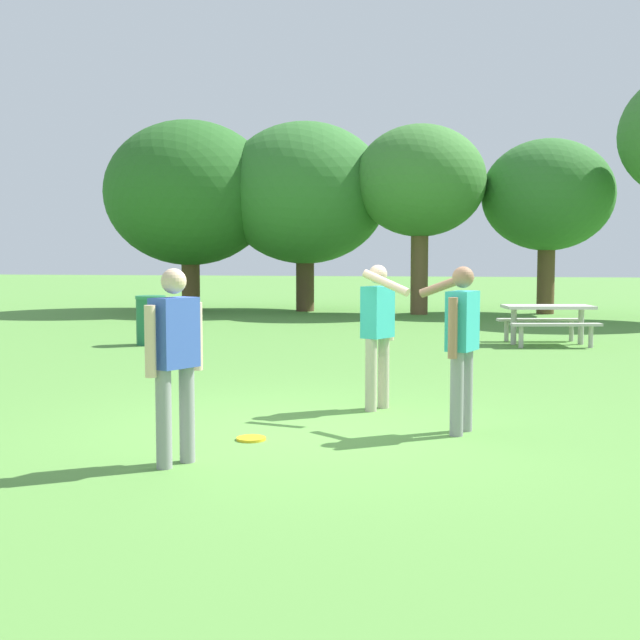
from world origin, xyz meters
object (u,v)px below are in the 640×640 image
picnic_table_near (548,316)px  tree_tall_left (190,194)px  person_catcher (379,325)px  tree_far_right (420,182)px  frisbee (251,439)px  tree_broad_center (305,194)px  person_thrower (175,353)px  trash_can_beside_table (151,320)px  person_bystander (461,336)px  tree_slender_mid (548,196)px

picnic_table_near → tree_tall_left: (-10.18, 7.99, 3.10)m
person_catcher → tree_far_right: bearing=91.9°
person_catcher → frisbee: (-1.01, -1.74, -0.95)m
tree_tall_left → tree_broad_center: (3.57, 0.53, -0.01)m
person_thrower → trash_can_beside_table: bearing=113.5°
person_bystander → tree_slender_mid: size_ratio=0.32×
tree_broad_center → trash_can_beside_table: bearing=-95.9°
frisbee → person_thrower: bearing=-110.0°
frisbee → tree_slender_mid: bearing=76.7°
frisbee → tree_far_right: tree_far_right is taller
trash_can_beside_table → tree_tall_left: (-2.54, 9.46, 3.18)m
person_thrower → person_bystander: 2.85m
frisbee → picnic_table_near: 9.77m
tree_slender_mid → picnic_table_near: bearing=-94.6°
person_catcher → tree_far_right: tree_far_right is taller
person_thrower → person_bystander: bearing=36.0°
person_catcher → tree_broad_center: size_ratio=0.28×
picnic_table_near → tree_far_right: bearing=111.1°
picnic_table_near → tree_slender_mid: tree_slender_mid is taller
tree_far_right → frisbee: bearing=-91.7°
trash_can_beside_table → tree_broad_center: size_ratio=0.16×
trash_can_beside_table → tree_broad_center: (1.03, 9.99, 3.17)m
person_catcher → trash_can_beside_table: person_catcher is taller
person_catcher → tree_broad_center: bearing=104.5°
trash_can_beside_table → tree_broad_center: 10.53m
person_bystander → tree_far_right: size_ratio=0.29×
person_thrower → person_catcher: same height
frisbee → trash_can_beside_table: size_ratio=0.29×
person_catcher → frisbee: 2.22m
tree_broad_center → tree_far_right: bearing=-11.4°
tree_tall_left → tree_far_right: 7.18m
person_bystander → frisbee: person_bystander is taller
person_bystander → picnic_table_near: person_bystander is taller
frisbee → picnic_table_near: (3.50, 9.10, 0.55)m
tree_broad_center → tree_slender_mid: 7.31m
frisbee → trash_can_beside_table: bearing=118.4°
tree_far_right → tree_slender_mid: (3.71, 0.90, -0.39)m
trash_can_beside_table → tree_tall_left: tree_tall_left is taller
trash_can_beside_table → tree_broad_center: tree_broad_center is taller
person_bystander → tree_far_right: 16.55m
frisbee → trash_can_beside_table: trash_can_beside_table is taller
trash_can_beside_table → person_catcher: bearing=-48.9°
person_bystander → frisbee: (-1.94, -0.67, -0.95)m
picnic_table_near → tree_broad_center: bearing=127.8°
tree_far_right → tree_tall_left: bearing=178.4°
person_bystander → tree_broad_center: bearing=106.6°
frisbee → picnic_table_near: bearing=68.9°
frisbee → tree_slender_mid: size_ratio=0.05×
tree_tall_left → tree_slender_mid: bearing=3.7°
person_catcher → person_bystander: (0.93, -1.07, 0.00)m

